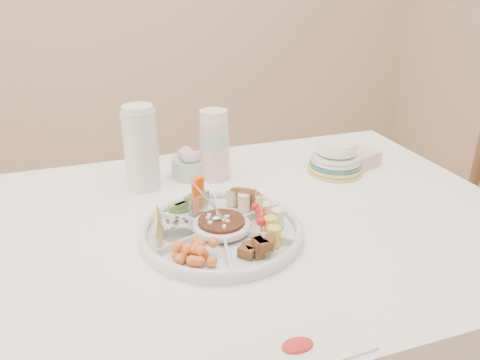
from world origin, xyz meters
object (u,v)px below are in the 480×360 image
object	(u,v)px
dining_table	(228,338)
party_tray	(222,228)
plate_stack	(336,156)
chair	(441,223)
thermos	(141,147)

from	to	relation	value
dining_table	party_tray	xyz separation A→B (m)	(-0.03, -0.06, 0.40)
party_tray	plate_stack	distance (m)	0.52
chair	party_tray	xyz separation A→B (m)	(-0.83, -0.17, 0.23)
plate_stack	party_tray	bearing A→B (deg)	-150.23
dining_table	thermos	xyz separation A→B (m)	(-0.16, 0.27, 0.50)
dining_table	plate_stack	size ratio (longest dim) A/B	8.88
party_tray	thermos	xyz separation A→B (m)	(-0.13, 0.34, 0.10)
dining_table	plate_stack	world-z (taller)	plate_stack
dining_table	thermos	bearing A→B (deg)	120.97
chair	plate_stack	xyz separation A→B (m)	(-0.38, 0.08, 0.26)
party_tray	thermos	bearing A→B (deg)	111.71
plate_stack	chair	bearing A→B (deg)	-12.18
thermos	party_tray	bearing A→B (deg)	-68.29
chair	party_tray	world-z (taller)	chair
chair	plate_stack	world-z (taller)	chair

